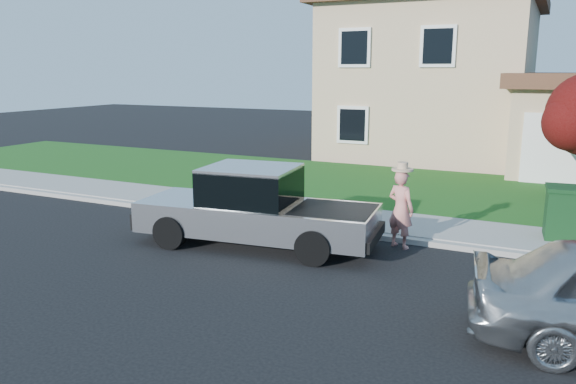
{
  "coord_description": "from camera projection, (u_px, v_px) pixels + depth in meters",
  "views": [
    {
      "loc": [
        5.18,
        -8.98,
        3.75
      ],
      "look_at": [
        0.13,
        1.58,
        1.2
      ],
      "focal_mm": 35.0,
      "sensor_mm": 36.0,
      "label": 1
    }
  ],
  "objects": [
    {
      "name": "ground",
      "position": [
        247.0,
        267.0,
        10.9
      ],
      "size": [
        80.0,
        80.0,
        0.0
      ],
      "primitive_type": "plane",
      "color": "black",
      "rests_on": "ground"
    },
    {
      "name": "pickup_truck",
      "position": [
        256.0,
        209.0,
        12.12
      ],
      "size": [
        5.45,
        2.35,
        1.74
      ],
      "rotation": [
        0.0,
        0.0,
        0.11
      ],
      "color": "black",
      "rests_on": "ground"
    },
    {
      "name": "woman",
      "position": [
        401.0,
        208.0,
        11.95
      ],
      "size": [
        0.72,
        0.61,
        1.86
      ],
      "rotation": [
        0.0,
        0.0,
        2.76
      ],
      "color": "#DA8177",
      "rests_on": "ground"
    },
    {
      "name": "lawn",
      "position": [
        406.0,
        188.0,
        17.96
      ],
      "size": [
        40.0,
        7.0,
        0.1
      ],
      "primitive_type": "cube",
      "color": "#194915",
      "rests_on": "ground"
    },
    {
      "name": "house",
      "position": [
        461.0,
        84.0,
        24.11
      ],
      "size": [
        14.0,
        11.3,
        6.85
      ],
      "color": "tan",
      "rests_on": "ground"
    },
    {
      "name": "trash_bin",
      "position": [
        562.0,
        212.0,
        12.19
      ],
      "size": [
        0.77,
        0.87,
        1.15
      ],
      "rotation": [
        0.0,
        0.0,
        0.09
      ],
      "color": "black",
      "rests_on": "sidewalk"
    },
    {
      "name": "curb",
      "position": [
        346.0,
        232.0,
        13.03
      ],
      "size": [
        40.0,
        0.2,
        0.12
      ],
      "primitive_type": "cube",
      "color": "gray",
      "rests_on": "ground"
    },
    {
      "name": "sidewalk",
      "position": [
        361.0,
        221.0,
        13.99
      ],
      "size": [
        40.0,
        2.0,
        0.15
      ],
      "primitive_type": "cube",
      "color": "gray",
      "rests_on": "ground"
    }
  ]
}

